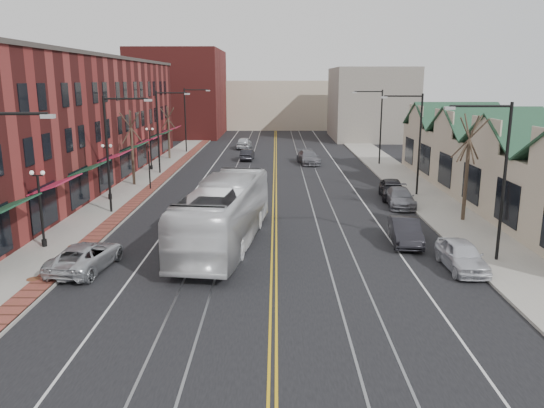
{
  "coord_description": "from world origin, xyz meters",
  "views": [
    {
      "loc": [
        0.1,
        -20.08,
        9.2
      ],
      "look_at": [
        -0.14,
        10.52,
        2.0
      ],
      "focal_mm": 35.0,
      "sensor_mm": 36.0,
      "label": 1
    }
  ],
  "objects_px": {
    "parked_suv": "(86,256)",
    "transit_bus": "(224,214)",
    "parked_car_c": "(400,197)",
    "parked_car_a": "(462,255)",
    "parked_car_d": "(392,189)",
    "parked_car_b": "(405,231)"
  },
  "relations": [
    {
      "from": "parked_suv",
      "to": "transit_bus",
      "type": "bearing_deg",
      "value": -140.44
    },
    {
      "from": "transit_bus",
      "to": "parked_suv",
      "type": "distance_m",
      "value": 7.76
    },
    {
      "from": "transit_bus",
      "to": "parked_suv",
      "type": "bearing_deg",
      "value": 39.41
    },
    {
      "from": "parked_car_a",
      "to": "parked_car_c",
      "type": "relative_size",
      "value": 0.91
    },
    {
      "from": "parked_car_c",
      "to": "parked_car_a",
      "type": "bearing_deg",
      "value": -86.21
    },
    {
      "from": "parked_car_b",
      "to": "parked_car_c",
      "type": "distance_m",
      "value": 9.36
    },
    {
      "from": "parked_suv",
      "to": "parked_car_b",
      "type": "xyz_separation_m",
      "value": [
        16.8,
        4.43,
        0.04
      ]
    },
    {
      "from": "parked_suv",
      "to": "parked_car_b",
      "type": "relative_size",
      "value": 1.12
    },
    {
      "from": "parked_suv",
      "to": "parked_car_d",
      "type": "height_order",
      "value": "parked_car_d"
    },
    {
      "from": "transit_bus",
      "to": "parked_car_d",
      "type": "bearing_deg",
      "value": -127.53
    },
    {
      "from": "parked_car_d",
      "to": "parked_car_a",
      "type": "bearing_deg",
      "value": -85.12
    },
    {
      "from": "transit_bus",
      "to": "parked_suv",
      "type": "xyz_separation_m",
      "value": [
        -6.49,
        -4.09,
        -1.16
      ]
    },
    {
      "from": "parked_suv",
      "to": "parked_car_d",
      "type": "distance_m",
      "value": 24.76
    },
    {
      "from": "parked_car_b",
      "to": "parked_car_c",
      "type": "xyz_separation_m",
      "value": [
        1.8,
        9.18,
        -0.05
      ]
    },
    {
      "from": "transit_bus",
      "to": "parked_car_c",
      "type": "height_order",
      "value": "transit_bus"
    },
    {
      "from": "parked_suv",
      "to": "parked_car_a",
      "type": "xyz_separation_m",
      "value": [
        18.6,
        0.17,
        0.04
      ]
    },
    {
      "from": "transit_bus",
      "to": "parked_car_b",
      "type": "distance_m",
      "value": 10.38
    },
    {
      "from": "parked_car_a",
      "to": "parked_car_d",
      "type": "distance_m",
      "value": 16.17
    },
    {
      "from": "transit_bus",
      "to": "parked_car_c",
      "type": "bearing_deg",
      "value": -134.68
    },
    {
      "from": "parked_car_a",
      "to": "parked_car_c",
      "type": "height_order",
      "value": "parked_car_a"
    },
    {
      "from": "parked_car_c",
      "to": "parked_car_d",
      "type": "bearing_deg",
      "value": 93.79
    },
    {
      "from": "transit_bus",
      "to": "parked_car_b",
      "type": "relative_size",
      "value": 3.0
    }
  ]
}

